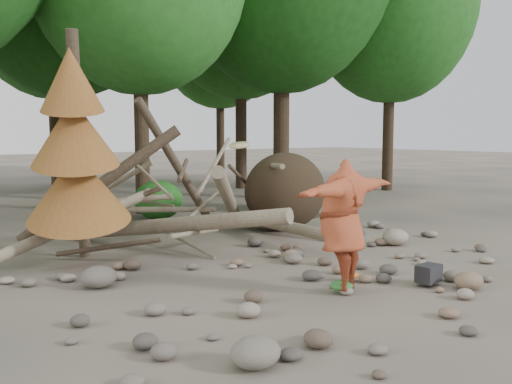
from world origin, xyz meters
TOP-DOWN VIEW (x-y plane):
  - ground at (0.00, 0.00)m, footprint 120.00×120.00m
  - deadfall_pile at (2.02, 4.24)m, footprint 8.55×5.24m
  - dead_conifer at (-3.12, 3.37)m, footprint 2.06×2.16m
  - bush_mid at (0.80, 7.80)m, footprint 1.40×1.40m
  - bush_right at (5.00, 7.00)m, footprint 2.00×2.00m
  - frisbee_thrower at (-0.45, -0.72)m, footprint 3.77×1.31m
  - backpack at (1.02, -1.24)m, footprint 0.46×0.34m
  - cloth_green at (-0.43, -0.70)m, footprint 0.40×0.33m
  - cloth_orange at (0.20, -0.30)m, footprint 0.30×0.25m
  - boulder_front_left at (-3.20, -2.14)m, footprint 0.56×0.51m
  - boulder_front_right at (1.32, -1.77)m, footprint 0.48×0.44m
  - boulder_mid_right at (3.24, 1.26)m, footprint 0.61×0.54m
  - boulder_mid_left at (-3.33, 1.88)m, footprint 0.59×0.53m

SIDE VIEW (x-z plane):
  - ground at x=0.00m, z-range 0.00..0.00m
  - cloth_orange at x=0.20m, z-range 0.00..0.11m
  - cloth_green at x=-0.43m, z-range 0.00..0.15m
  - backpack at x=1.02m, z-range 0.00..0.28m
  - boulder_front_right at x=1.32m, z-range 0.00..0.29m
  - boulder_front_left at x=-3.20m, z-range 0.00..0.34m
  - boulder_mid_left at x=-3.33m, z-range 0.00..0.35m
  - boulder_mid_right at x=3.24m, z-range 0.00..0.36m
  - bush_mid at x=0.80m, z-range 0.00..1.12m
  - bush_right at x=5.00m, z-range 0.00..1.60m
  - deadfall_pile at x=2.02m, z-range -0.70..2.60m
  - frisbee_thrower at x=-0.45m, z-range -0.07..2.25m
  - dead_conifer at x=-3.12m, z-range -0.06..4.29m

